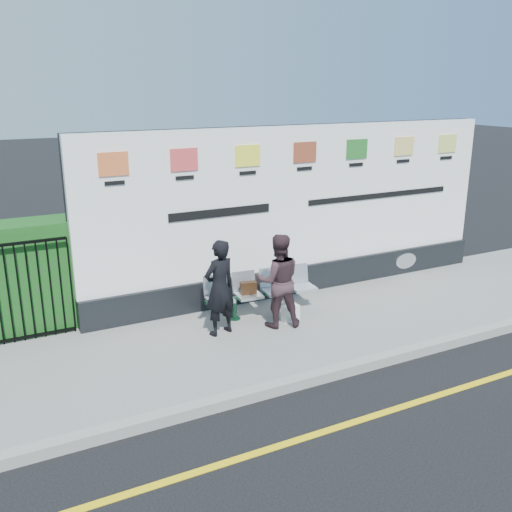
% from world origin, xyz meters
% --- Properties ---
extents(ground, '(80.00, 80.00, 0.00)m').
position_xyz_m(ground, '(0.00, 0.00, 0.00)').
color(ground, black).
extents(pavement, '(14.00, 3.00, 0.12)m').
position_xyz_m(pavement, '(0.00, 2.50, 0.06)').
color(pavement, gray).
rests_on(pavement, ground).
extents(kerb, '(14.00, 0.18, 0.14)m').
position_xyz_m(kerb, '(0.00, 1.00, 0.07)').
color(kerb, gray).
rests_on(kerb, ground).
extents(yellow_line, '(14.00, 0.10, 0.01)m').
position_xyz_m(yellow_line, '(0.00, 0.00, 0.00)').
color(yellow_line, yellow).
rests_on(yellow_line, ground).
extents(billboard, '(8.00, 0.30, 3.00)m').
position_xyz_m(billboard, '(0.50, 3.85, 1.42)').
color(billboard, black).
rests_on(billboard, pavement).
extents(bench, '(1.91, 0.66, 0.40)m').
position_xyz_m(bench, '(-0.66, 3.12, 0.32)').
color(bench, silver).
rests_on(bench, pavement).
extents(woman_left, '(0.62, 0.48, 1.49)m').
position_xyz_m(woman_left, '(-1.58, 2.76, 0.86)').
color(woman_left, black).
rests_on(woman_left, pavement).
extents(woman_right, '(0.86, 0.75, 1.50)m').
position_xyz_m(woman_right, '(-0.64, 2.63, 0.87)').
color(woman_right, '#382429').
rests_on(woman_right, pavement).
extents(handbag_brown, '(0.28, 0.16, 0.21)m').
position_xyz_m(handbag_brown, '(-0.91, 3.14, 0.62)').
color(handbag_brown, black).
rests_on(handbag_brown, bench).
extents(carrier_bag_white, '(0.27, 0.16, 0.27)m').
position_xyz_m(carrier_bag_white, '(-0.38, 2.68, 0.25)').
color(carrier_bag_white, white).
rests_on(carrier_bag_white, pavement).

